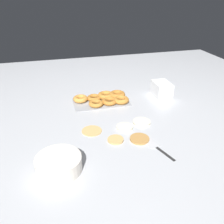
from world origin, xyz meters
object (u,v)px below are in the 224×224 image
Objects in this scene: pancake_1 at (140,139)px; batter_bowl at (59,164)px; pancake_4 at (92,131)px; spatula at (153,144)px; pancake_2 at (142,122)px; container_stack at (162,89)px; donut_tray at (105,99)px; pancake_0 at (116,140)px; pancake_3 at (125,127)px.

pancake_1 is 0.51× the size of batter_bowl.
pancake_4 is at bearing -32.23° from pancake_1.
pancake_4 is at bearing 35.30° from spatula.
pancake_2 is at bearing -150.45° from batter_bowl.
container_stack reaches higher than batter_bowl.
donut_tray reaches higher than pancake_1.
pancake_1 is at bearing 20.98° from spatula.
batter_bowl is (0.35, 0.63, 0.01)m from donut_tray.
pancake_0 is 0.13m from pancake_3.
pancake_1 reaches higher than pancake_4.
donut_tray reaches higher than spatula.
container_stack is at bearing -135.60° from pancake_0.
pancake_2 and pancake_3 have the same top height.
pancake_2 is 0.67× the size of container_stack.
donut_tray is (0.15, -0.35, 0.01)m from pancake_2.
pancake_4 is 0.56× the size of batter_bowl.
container_stack is (-0.78, -0.62, 0.02)m from batter_bowl.
pancake_3 is at bearing 7.48° from spatula.
pancake_4 is 0.50× the size of spatula.
pancake_0 is 0.24m from pancake_2.
pancake_4 is at bearing -4.52° from pancake_3.
container_stack is 0.69× the size of spatula.
batter_bowl is at bearing 26.89° from pancake_0.
donut_tray reaches higher than pancake_0.
spatula is (0.30, 0.55, -0.05)m from container_stack.
batter_bowl is at bearing 33.92° from pancake_3.
pancake_0 is 0.82× the size of pancake_1.
donut_tray is 0.58m from spatula.
container_stack is (-0.39, -0.36, 0.05)m from pancake_3.
container_stack is (-0.58, -0.35, 0.05)m from pancake_4.
spatula is (-0.09, 0.19, -0.00)m from pancake_3.
pancake_1 is (-0.13, 0.02, 0.00)m from pancake_0.
pancake_0 is at bearing 83.75° from donut_tray.
pancake_3 is at bearing 94.74° from donut_tray.
pancake_2 is (-0.20, -0.13, 0.00)m from pancake_0.
pancake_2 is at bearing -24.11° from spatula.
pancake_0 reaches higher than spatula.
pancake_3 is 0.19m from pancake_4.
pancake_2 is 0.44m from container_stack.
spatula is (-0.48, -0.07, -0.03)m from batter_bowl.
batter_bowl reaches higher than pancake_2.
pancake_0 is 0.75× the size of pancake_4.
pancake_2 is at bearing -167.90° from pancake_3.
pancake_3 is 0.21m from spatula.
donut_tray reaches higher than pancake_4.
batter_bowl is at bearing 29.55° from pancake_2.
batter_bowl is at bearing 54.38° from pancake_4.
container_stack is (-0.43, 0.01, 0.03)m from donut_tray.
container_stack is at bearing -46.84° from spatula.
pancake_3 is (0.11, 0.02, 0.00)m from pancake_2.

